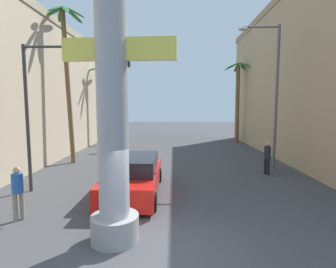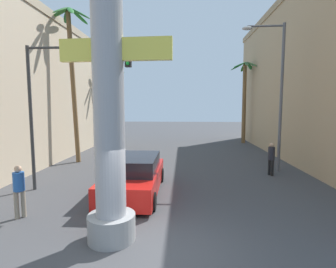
{
  "view_description": "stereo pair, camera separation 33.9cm",
  "coord_description": "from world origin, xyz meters",
  "px_view_note": "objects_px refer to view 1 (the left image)",
  "views": [
    {
      "loc": [
        0.21,
        -5.9,
        3.58
      ],
      "look_at": [
        0.0,
        3.65,
        2.57
      ],
      "focal_mm": 28.0,
      "sensor_mm": 36.0,
      "label": 1
    },
    {
      "loc": [
        0.55,
        -5.89,
        3.58
      ],
      "look_at": [
        0.0,
        3.65,
        2.57
      ],
      "focal_mm": 28.0,
      "sensor_mm": 36.0,
      "label": 2
    }
  ],
  "objects_px": {
    "palm_tree_mid_left": "(67,65)",
    "pedestrian_curb_left": "(18,189)",
    "street_lamp": "(271,85)",
    "neon_sign_pole": "(112,69)",
    "traffic_light_mast": "(62,90)",
    "palm_tree_far_right": "(238,91)",
    "palm_tree_far_left": "(102,95)",
    "pedestrian_mid_right": "(267,156)",
    "pedestrian_far_left": "(106,141)",
    "car_lead": "(133,176)"
  },
  "relations": [
    {
      "from": "palm_tree_mid_left",
      "to": "traffic_light_mast",
      "type": "bearing_deg",
      "value": -70.25
    },
    {
      "from": "pedestrian_curb_left",
      "to": "street_lamp",
      "type": "bearing_deg",
      "value": 33.6
    },
    {
      "from": "palm_tree_mid_left",
      "to": "pedestrian_mid_right",
      "type": "relative_size",
      "value": 5.58
    },
    {
      "from": "street_lamp",
      "to": "palm_tree_mid_left",
      "type": "bearing_deg",
      "value": 171.98
    },
    {
      "from": "street_lamp",
      "to": "palm_tree_far_left",
      "type": "bearing_deg",
      "value": 141.44
    },
    {
      "from": "pedestrian_far_left",
      "to": "car_lead",
      "type": "bearing_deg",
      "value": -69.25
    },
    {
      "from": "traffic_light_mast",
      "to": "palm_tree_far_left",
      "type": "xyz_separation_m",
      "value": [
        -1.99,
        13.42,
        0.34
      ]
    },
    {
      "from": "car_lead",
      "to": "palm_tree_far_right",
      "type": "height_order",
      "value": "palm_tree_far_right"
    },
    {
      "from": "palm_tree_mid_left",
      "to": "pedestrian_far_left",
      "type": "xyz_separation_m",
      "value": [
        1.29,
        3.77,
        -5.22
      ]
    },
    {
      "from": "palm_tree_far_left",
      "to": "pedestrian_curb_left",
      "type": "height_order",
      "value": "palm_tree_far_left"
    },
    {
      "from": "pedestrian_mid_right",
      "to": "neon_sign_pole",
      "type": "bearing_deg",
      "value": -132.78
    },
    {
      "from": "palm_tree_far_right",
      "to": "pedestrian_far_left",
      "type": "distance_m",
      "value": 13.58
    },
    {
      "from": "traffic_light_mast",
      "to": "car_lead",
      "type": "relative_size",
      "value": 1.2
    },
    {
      "from": "palm_tree_far_left",
      "to": "pedestrian_mid_right",
      "type": "height_order",
      "value": "palm_tree_far_left"
    },
    {
      "from": "palm_tree_far_left",
      "to": "car_lead",
      "type": "bearing_deg",
      "value": -70.25
    },
    {
      "from": "pedestrian_mid_right",
      "to": "pedestrian_curb_left",
      "type": "distance_m",
      "value": 11.39
    },
    {
      "from": "traffic_light_mast",
      "to": "pedestrian_mid_right",
      "type": "bearing_deg",
      "value": 17.37
    },
    {
      "from": "neon_sign_pole",
      "to": "car_lead",
      "type": "xyz_separation_m",
      "value": [
        -0.1,
        3.8,
        -3.77
      ]
    },
    {
      "from": "pedestrian_curb_left",
      "to": "palm_tree_mid_left",
      "type": "bearing_deg",
      "value": 101.42
    },
    {
      "from": "pedestrian_far_left",
      "to": "pedestrian_mid_right",
      "type": "distance_m",
      "value": 12.08
    },
    {
      "from": "car_lead",
      "to": "pedestrian_mid_right",
      "type": "relative_size",
      "value": 2.94
    },
    {
      "from": "pedestrian_far_left",
      "to": "pedestrian_mid_right",
      "type": "height_order",
      "value": "pedestrian_mid_right"
    },
    {
      "from": "palm_tree_far_left",
      "to": "palm_tree_mid_left",
      "type": "height_order",
      "value": "palm_tree_mid_left"
    },
    {
      "from": "pedestrian_curb_left",
      "to": "palm_tree_far_left",
      "type": "bearing_deg",
      "value": 95.89
    },
    {
      "from": "car_lead",
      "to": "palm_tree_mid_left",
      "type": "bearing_deg",
      "value": 130.12
    },
    {
      "from": "car_lead",
      "to": "palm_tree_far_left",
      "type": "height_order",
      "value": "palm_tree_far_left"
    },
    {
      "from": "street_lamp",
      "to": "traffic_light_mast",
      "type": "distance_m",
      "value": 10.67
    },
    {
      "from": "palm_tree_far_left",
      "to": "pedestrian_mid_right",
      "type": "relative_size",
      "value": 4.25
    },
    {
      "from": "pedestrian_far_left",
      "to": "pedestrian_curb_left",
      "type": "bearing_deg",
      "value": -88.02
    },
    {
      "from": "pedestrian_curb_left",
      "to": "neon_sign_pole",
      "type": "bearing_deg",
      "value": -19.76
    },
    {
      "from": "palm_tree_far_left",
      "to": "palm_tree_far_right",
      "type": "relative_size",
      "value": 0.93
    },
    {
      "from": "palm_tree_far_right",
      "to": "palm_tree_mid_left",
      "type": "bearing_deg",
      "value": -143.43
    },
    {
      "from": "neon_sign_pole",
      "to": "palm_tree_far_right",
      "type": "height_order",
      "value": "neon_sign_pole"
    },
    {
      "from": "traffic_light_mast",
      "to": "palm_tree_far_right",
      "type": "xyz_separation_m",
      "value": [
        10.84,
        15.17,
        0.79
      ]
    },
    {
      "from": "palm_tree_far_right",
      "to": "pedestrian_far_left",
      "type": "height_order",
      "value": "palm_tree_far_right"
    },
    {
      "from": "neon_sign_pole",
      "to": "palm_tree_far_left",
      "type": "relative_size",
      "value": 1.37
    },
    {
      "from": "traffic_light_mast",
      "to": "pedestrian_mid_right",
      "type": "distance_m",
      "value": 10.47
    },
    {
      "from": "street_lamp",
      "to": "neon_sign_pole",
      "type": "bearing_deg",
      "value": -130.83
    },
    {
      "from": "neon_sign_pole",
      "to": "pedestrian_far_left",
      "type": "relative_size",
      "value": 6.28
    },
    {
      "from": "pedestrian_mid_right",
      "to": "pedestrian_curb_left",
      "type": "bearing_deg",
      "value": -149.34
    },
    {
      "from": "street_lamp",
      "to": "palm_tree_mid_left",
      "type": "distance_m",
      "value": 12.12
    },
    {
      "from": "palm_tree_mid_left",
      "to": "pedestrian_far_left",
      "type": "relative_size",
      "value": 6.03
    },
    {
      "from": "neon_sign_pole",
      "to": "pedestrian_curb_left",
      "type": "distance_m",
      "value": 4.97
    },
    {
      "from": "neon_sign_pole",
      "to": "traffic_light_mast",
      "type": "distance_m",
      "value": 5.04
    },
    {
      "from": "neon_sign_pole",
      "to": "traffic_light_mast",
      "type": "height_order",
      "value": "neon_sign_pole"
    },
    {
      "from": "street_lamp",
      "to": "palm_tree_mid_left",
      "type": "height_order",
      "value": "palm_tree_mid_left"
    },
    {
      "from": "neon_sign_pole",
      "to": "street_lamp",
      "type": "relative_size",
      "value": 1.25
    },
    {
      "from": "car_lead",
      "to": "palm_tree_far_right",
      "type": "distance_m",
      "value": 17.85
    },
    {
      "from": "palm_tree_mid_left",
      "to": "pedestrian_curb_left",
      "type": "bearing_deg",
      "value": -78.58
    },
    {
      "from": "palm_tree_far_left",
      "to": "pedestrian_far_left",
      "type": "distance_m",
      "value": 5.59
    }
  ]
}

